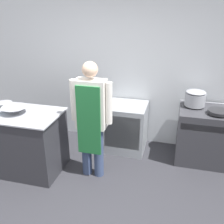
% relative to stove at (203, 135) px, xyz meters
% --- Properties ---
extents(ground_plane, '(14.00, 14.00, 0.00)m').
position_rel_stove_xyz_m(ground_plane, '(-1.48, -1.81, -0.44)').
color(ground_plane, '#2D2D33').
extents(wall_back, '(8.00, 0.05, 2.70)m').
position_rel_stove_xyz_m(wall_back, '(-1.48, 0.41, 0.91)').
color(wall_back, silver).
rests_on(wall_back, ground_plane).
extents(prep_counter, '(1.31, 0.77, 0.94)m').
position_rel_stove_xyz_m(prep_counter, '(-2.70, -0.96, 0.03)').
color(prep_counter, '#2D2D33').
rests_on(prep_counter, ground_plane).
extents(stove, '(0.80, 0.67, 0.89)m').
position_rel_stove_xyz_m(stove, '(0.00, 0.00, 0.00)').
color(stove, '#38383D').
rests_on(stove, ground_plane).
extents(fridge_unit, '(0.69, 0.64, 0.82)m').
position_rel_stove_xyz_m(fridge_unit, '(-1.27, 0.04, -0.03)').
color(fridge_unit, '#93999E').
rests_on(fridge_unit, ground_plane).
extents(person_cook, '(0.60, 0.24, 1.72)m').
position_rel_stove_xyz_m(person_cook, '(-1.58, -0.85, 0.53)').
color(person_cook, '#38476B').
rests_on(person_cook, ground_plane).
extents(mixing_bowl, '(0.37, 0.37, 0.10)m').
position_rel_stove_xyz_m(mixing_bowl, '(-2.70, -0.97, 0.55)').
color(mixing_bowl, '#9EA0A8').
rests_on(mixing_bowl, prep_counter).
extents(small_bowl, '(0.24, 0.24, 0.07)m').
position_rel_stove_xyz_m(small_bowl, '(-3.00, -0.79, 0.53)').
color(small_bowl, '#9EA0A8').
rests_on(small_bowl, prep_counter).
extents(stock_pot, '(0.32, 0.32, 0.25)m').
position_rel_stove_xyz_m(stock_pot, '(-0.18, 0.12, 0.58)').
color(stock_pot, '#9EA0A8').
rests_on(stock_pot, stove).
extents(saute_pan, '(0.32, 0.32, 0.05)m').
position_rel_stove_xyz_m(saute_pan, '(0.16, -0.12, 0.48)').
color(saute_pan, '#262628').
rests_on(saute_pan, stove).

